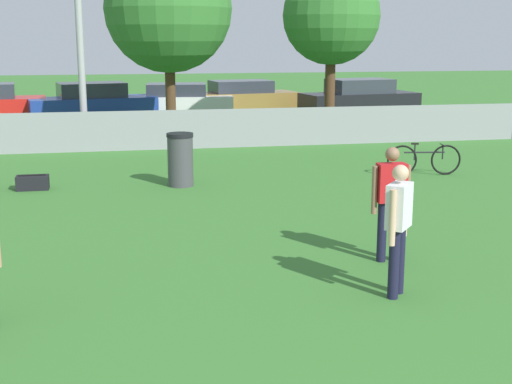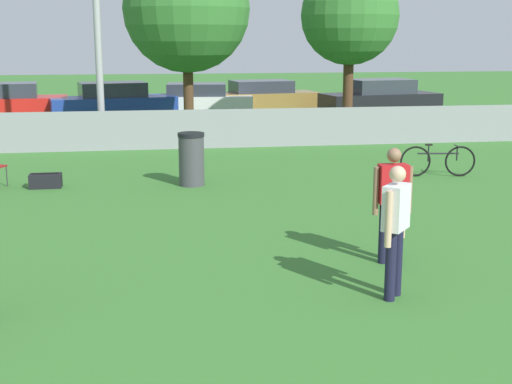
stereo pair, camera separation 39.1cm
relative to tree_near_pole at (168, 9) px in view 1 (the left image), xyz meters
name	(u,v)px [view 1 (the left image)]	position (x,y,z in m)	size (l,w,h in m)	color
fence_backline	(168,130)	(-0.31, -2.79, -3.39)	(21.26, 0.07, 1.21)	gray
tree_near_pole	(168,9)	(0.00, 0.00, 0.00)	(3.94, 3.94, 5.92)	#4C331E
tree_far_right	(331,16)	(4.99, -0.78, -0.22)	(3.04, 3.04, 5.26)	#4C331E
player_receiver_white	(398,222)	(1.49, -14.94, -3.01)	(0.42, 0.44, 1.62)	#191933
player_defender_red	(391,197)	(1.92, -13.63, -3.01)	(0.55, 0.23, 1.62)	#191933
bicycle_sideline	(424,159)	(5.11, -7.75, -3.58)	(1.70, 0.44, 0.74)	black
trash_bin	(180,159)	(-0.45, -7.86, -3.37)	(0.56, 0.56, 1.12)	#3F3F44
gear_bag_sideline	(33,183)	(-3.49, -7.65, -3.79)	(0.65, 0.36, 0.32)	black
parked_car_blue	(92,103)	(-2.55, 4.62, -3.25)	(4.85, 2.63, 1.43)	black
parked_car_white	(177,100)	(0.67, 5.50, -3.29)	(4.53, 2.22, 1.30)	black
parked_car_tan	(241,97)	(3.37, 6.25, -3.27)	(4.81, 2.43, 1.35)	black
parked_car_dark	(359,98)	(7.77, 4.23, -3.23)	(4.81, 2.51, 1.47)	black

